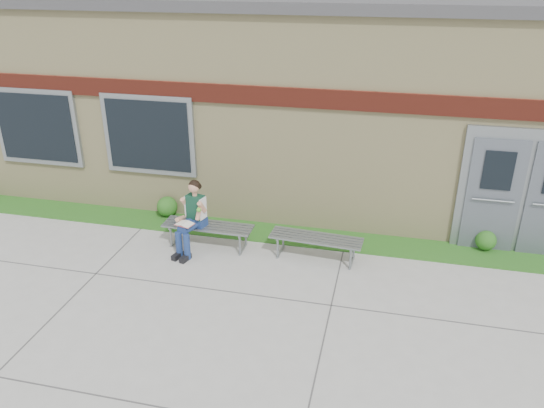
# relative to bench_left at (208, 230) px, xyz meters

# --- Properties ---
(ground) EXTENTS (80.00, 80.00, 0.00)m
(ground) POSITION_rel_bench_left_xyz_m (1.46, -1.87, -0.33)
(ground) COLOR #9E9E99
(ground) RESTS_ON ground
(grass_strip) EXTENTS (16.00, 0.80, 0.02)m
(grass_strip) POSITION_rel_bench_left_xyz_m (1.46, 0.73, -0.32)
(grass_strip) COLOR #165419
(grass_strip) RESTS_ON ground
(school_building) EXTENTS (16.20, 6.22, 4.20)m
(school_building) POSITION_rel_bench_left_xyz_m (1.46, 4.12, 1.77)
(school_building) COLOR beige
(school_building) RESTS_ON ground
(bench_left) EXTENTS (1.67, 0.48, 0.43)m
(bench_left) POSITION_rel_bench_left_xyz_m (0.00, 0.00, 0.00)
(bench_left) COLOR gray
(bench_left) RESTS_ON ground
(bench_right) EXTENTS (1.65, 0.56, 0.42)m
(bench_right) POSITION_rel_bench_left_xyz_m (2.00, 0.00, -0.01)
(bench_right) COLOR gray
(bench_right) RESTS_ON ground
(girl) EXTENTS (0.51, 0.85, 1.32)m
(girl) POSITION_rel_bench_left_xyz_m (-0.22, -0.20, 0.35)
(girl) COLOR navy
(girl) RESTS_ON ground
(shrub_mid) EXTENTS (0.42, 0.42, 0.42)m
(shrub_mid) POSITION_rel_bench_left_xyz_m (-1.24, 0.98, -0.10)
(shrub_mid) COLOR #165419
(shrub_mid) RESTS_ON grass_strip
(shrub_east) EXTENTS (0.37, 0.37, 0.37)m
(shrub_east) POSITION_rel_bench_left_xyz_m (4.97, 0.98, -0.13)
(shrub_east) COLOR #165419
(shrub_east) RESTS_ON grass_strip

